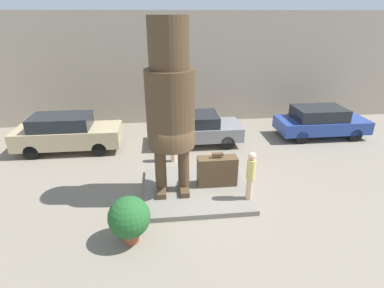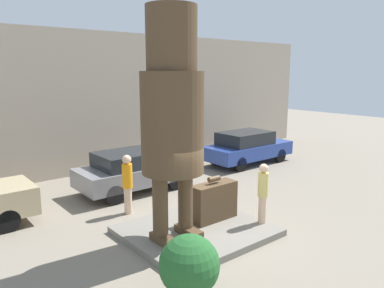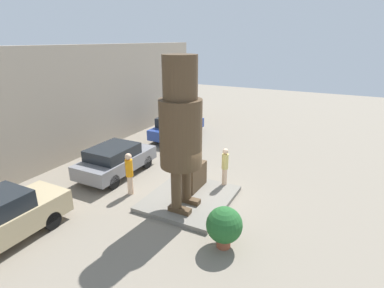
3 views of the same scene
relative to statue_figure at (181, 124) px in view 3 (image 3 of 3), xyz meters
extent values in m
plane|color=gray|center=(0.81, 0.08, -3.44)|extent=(60.00, 60.00, 0.00)
cube|color=slate|center=(0.81, 0.08, -3.35)|extent=(3.60, 3.18, 0.17)
cube|color=tan|center=(0.81, 7.96, -0.46)|extent=(28.00, 0.60, 5.94)
cube|color=#4C3823|center=(-0.39, -0.13, -3.17)|extent=(0.30, 0.86, 0.19)
cube|color=#4C3823|center=(0.39, -0.13, -3.17)|extent=(0.30, 0.86, 0.19)
cylinder|color=#4C3823|center=(-0.39, 0.00, -2.32)|extent=(0.38, 0.38, 1.51)
cylinder|color=#4C3823|center=(0.39, 0.00, -2.32)|extent=(0.38, 0.38, 1.51)
cylinder|color=#4C3823|center=(0.00, 0.00, -0.35)|extent=(1.51, 1.51, 2.42)
cylinder|color=#4C3823|center=(0.00, 0.00, 1.59)|extent=(1.19, 1.19, 1.45)
cube|color=#4C3823|center=(1.58, 0.23, -2.73)|extent=(1.38, 0.50, 1.05)
cylinder|color=#4C3823|center=(1.58, 0.23, -2.07)|extent=(0.38, 0.15, 0.15)
cylinder|color=beige|center=(2.46, -0.78, -2.89)|extent=(0.22, 0.22, 0.75)
cylinder|color=#DBC66B|center=(2.46, -0.78, -2.17)|extent=(0.28, 0.28, 0.67)
sphere|color=beige|center=(2.46, -0.78, -1.71)|extent=(0.25, 0.25, 0.25)
cylinder|color=black|center=(-3.05, 4.92, -3.12)|extent=(0.63, 0.18, 0.63)
cylinder|color=black|center=(-3.05, 3.40, -3.12)|extent=(0.63, 0.18, 0.63)
cube|color=gray|center=(1.43, 4.36, -2.79)|extent=(4.03, 1.89, 0.64)
cube|color=#1E2328|center=(1.23, 4.36, -2.21)|extent=(2.21, 1.70, 0.51)
cylinder|color=black|center=(2.68, 5.21, -3.11)|extent=(0.66, 0.18, 0.66)
cylinder|color=black|center=(2.68, 3.50, -3.11)|extent=(0.66, 0.18, 0.66)
cylinder|color=black|center=(0.19, 5.21, -3.11)|extent=(0.66, 0.18, 0.66)
cylinder|color=black|center=(0.19, 3.50, -3.11)|extent=(0.66, 0.18, 0.66)
cube|color=#284293|center=(7.74, 4.58, -2.80)|extent=(4.42, 1.81, 0.62)
cube|color=#1E2328|center=(7.52, 4.58, -2.20)|extent=(2.43, 1.63, 0.59)
cylinder|color=black|center=(9.11, 5.40, -3.11)|extent=(0.65, 0.18, 0.65)
cylinder|color=black|center=(9.11, 3.77, -3.11)|extent=(0.65, 0.18, 0.65)
cylinder|color=black|center=(6.37, 5.40, -3.11)|extent=(0.65, 0.18, 0.65)
cylinder|color=black|center=(6.37, 3.77, -3.11)|extent=(0.65, 0.18, 0.65)
cylinder|color=brown|center=(-1.26, -2.20, -3.28)|extent=(0.44, 0.44, 0.31)
sphere|color=#235B28|center=(-1.26, -2.20, -2.64)|extent=(1.14, 1.14, 1.14)
cylinder|color=beige|center=(0.16, 2.56, -3.02)|extent=(0.24, 0.24, 0.82)
cylinder|color=orange|center=(0.16, 2.56, -2.24)|extent=(0.31, 0.31, 0.73)
sphere|color=beige|center=(0.16, 2.56, -1.74)|extent=(0.27, 0.27, 0.27)
camera|label=1|loc=(-0.30, -8.87, 2.34)|focal=28.00mm
camera|label=2|loc=(-5.19, -7.12, 0.85)|focal=35.00mm
camera|label=3|loc=(-8.72, -4.90, 2.77)|focal=28.00mm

